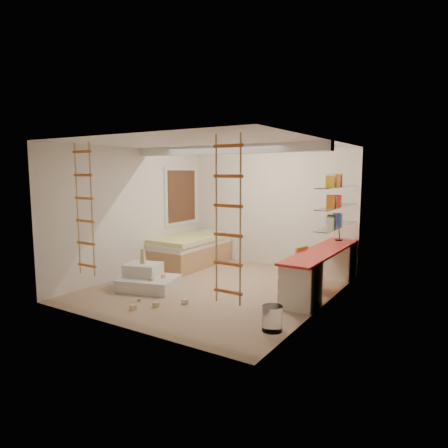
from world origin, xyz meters
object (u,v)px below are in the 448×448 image
Objects in this scene: swivel_chair at (302,274)px; play_platform at (147,279)px; bed at (191,251)px; desk at (322,269)px.

swivel_chair reaches higher than play_platform.
desk is at bearing -6.49° from bed.
swivel_chair reaches higher than bed.
desk is at bearing 29.63° from play_platform.
bed is (-3.20, 0.36, -0.07)m from desk.
desk is at bearing 27.39° from swivel_chair.
desk is 1.40× the size of bed.
bed is 2.93m from swivel_chair.
swivel_chair is 0.69× the size of play_platform.
bed reaches higher than play_platform.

